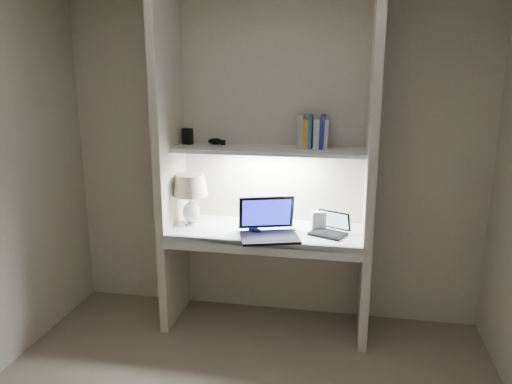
% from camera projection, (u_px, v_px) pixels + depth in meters
% --- Properties ---
extents(back_wall, '(3.20, 0.01, 2.50)m').
position_uv_depth(back_wall, '(273.00, 159.00, 3.84)').
color(back_wall, beige).
rests_on(back_wall, floor).
extents(alcove_panel_left, '(0.06, 0.55, 2.50)m').
position_uv_depth(alcove_panel_left, '(170.00, 162.00, 3.71)').
color(alcove_panel_left, beige).
rests_on(alcove_panel_left, floor).
extents(alcove_panel_right, '(0.06, 0.55, 2.50)m').
position_uv_depth(alcove_panel_right, '(371.00, 170.00, 3.45)').
color(alcove_panel_right, beige).
rests_on(alcove_panel_right, floor).
extents(desk, '(1.40, 0.55, 0.04)m').
position_uv_depth(desk, '(266.00, 232.00, 3.70)').
color(desk, white).
rests_on(desk, alcove_panel_left).
extents(desk_apron, '(1.46, 0.03, 0.10)m').
position_uv_depth(desk_apron, '(260.00, 248.00, 3.46)').
color(desk_apron, silver).
rests_on(desk_apron, desk).
extents(shelf, '(1.40, 0.36, 0.03)m').
position_uv_depth(shelf, '(269.00, 150.00, 3.64)').
color(shelf, silver).
rests_on(shelf, back_wall).
extents(strip_light, '(0.60, 0.04, 0.02)m').
position_uv_depth(strip_light, '(269.00, 153.00, 3.65)').
color(strip_light, white).
rests_on(strip_light, shelf).
extents(table_lamp, '(0.27, 0.27, 0.39)m').
position_uv_depth(table_lamp, '(191.00, 191.00, 3.75)').
color(table_lamp, white).
rests_on(table_lamp, desk).
extents(laptop_main, '(0.49, 0.45, 0.27)m').
position_uv_depth(laptop_main, '(268.00, 228.00, 3.54)').
color(laptop_main, black).
rests_on(laptop_main, desk).
extents(laptop_netbook, '(0.31, 0.29, 0.16)m').
position_uv_depth(laptop_netbook, '(330.00, 229.00, 3.59)').
color(laptop_netbook, black).
rests_on(laptop_netbook, desk).
extents(speaker, '(0.12, 0.10, 0.14)m').
position_uv_depth(speaker, '(318.00, 220.00, 3.68)').
color(speaker, silver).
rests_on(speaker, desk).
extents(mouse, '(0.13, 0.11, 0.04)m').
position_uv_depth(mouse, '(255.00, 231.00, 3.61)').
color(mouse, black).
rests_on(mouse, desk).
extents(cable_coil, '(0.11, 0.11, 0.01)m').
position_uv_depth(cable_coil, '(272.00, 233.00, 3.61)').
color(cable_coil, black).
rests_on(cable_coil, desk).
extents(sticky_note, '(0.08, 0.08, 0.00)m').
position_uv_depth(sticky_note, '(188.00, 221.00, 3.89)').
color(sticky_note, yellow).
rests_on(sticky_note, desk).
extents(book_row, '(0.23, 0.16, 0.24)m').
position_uv_depth(book_row, '(313.00, 132.00, 3.62)').
color(book_row, '#BDBDBD').
rests_on(book_row, shelf).
extents(shelf_box, '(0.08, 0.07, 0.12)m').
position_uv_depth(shelf_box, '(188.00, 136.00, 3.80)').
color(shelf_box, black).
rests_on(shelf_box, shelf).
extents(shelf_gadget, '(0.12, 0.09, 0.05)m').
position_uv_depth(shelf_gadget, '(215.00, 141.00, 3.79)').
color(shelf_gadget, black).
rests_on(shelf_gadget, shelf).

